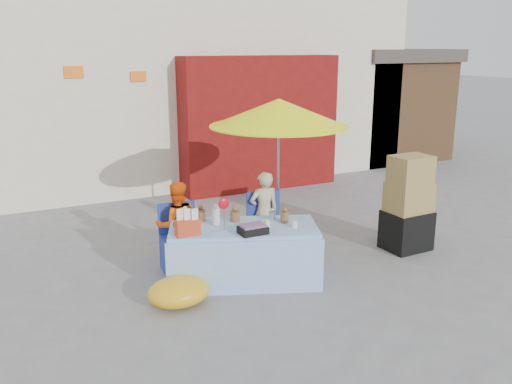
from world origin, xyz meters
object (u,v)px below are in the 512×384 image
chair_right (268,237)px  box_stack (408,207)px  chair_left (181,252)px  vendor_orange (177,225)px  market_table (243,252)px  umbrella (279,113)px  vendor_beige (264,212)px

chair_right → box_stack: (1.83, -0.68, 0.36)m
chair_left → vendor_orange: vendor_orange is taller
market_table → chair_right: bearing=64.1°
box_stack → market_table: bearing=178.3°
vendor_orange → box_stack: bearing=171.0°
chair_right → box_stack: box_stack is taller
market_table → umbrella: (0.97, 0.89, 1.54)m
market_table → chair_left: size_ratio=2.34×
market_table → umbrella: bearing=64.6°
chair_right → box_stack: bearing=-14.6°
box_stack → chair_right: bearing=159.5°
market_table → vendor_beige: bearing=69.9°
chair_left → umbrella: (1.55, 0.28, 1.64)m
vendor_beige → umbrella: size_ratio=0.54×
market_table → box_stack: box_stack is taller
vendor_beige → box_stack: box_stack is taller
chair_left → market_table: bearing=-40.7°
umbrella → market_table: bearing=-137.4°
vendor_orange → market_table: bearing=133.7°
umbrella → chair_right: bearing=-136.4°
market_table → vendor_orange: bearing=149.7°
vendor_orange → box_stack: (3.08, -0.82, 0.05)m
vendor_orange → vendor_beige: 1.25m
vendor_beige → box_stack: size_ratio=0.85×
market_table → box_stack: size_ratio=1.48×
chair_left → vendor_beige: bearing=12.0°
market_table → chair_right: market_table is taller
chair_left → box_stack: (3.08, -0.68, 0.36)m
chair_left → umbrella: size_ratio=0.41×
market_table → chair_right: 0.91m
umbrella → chair_left: bearing=-169.6°
chair_right → vendor_orange: size_ratio=0.75×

